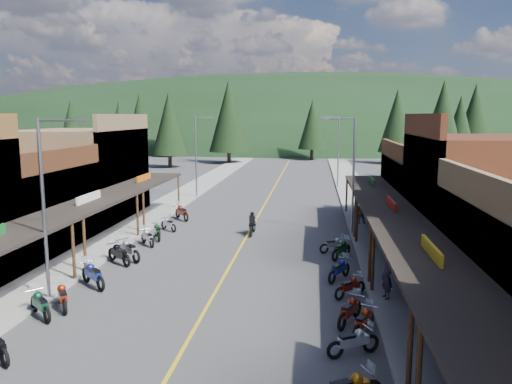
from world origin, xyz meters
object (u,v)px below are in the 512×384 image
(shop_west_2, at_px, (9,209))
(streetlight_1, at_px, (197,153))
(bike_west_11, at_px, (169,223))
(pedestrian_east_b, at_px, (360,211))
(bike_west_12, at_px, (182,212))
(bike_east_3, at_px, (353,340))
(pine_9, at_px, (460,128))
(pedestrian_east_a, at_px, (387,278))
(bike_east_4, at_px, (363,320))
(bike_east_8, at_px, (341,248))
(pine_10, at_px, (169,124))
(pine_3, at_px, (312,124))
(shop_east_3, at_px, (442,193))
(bike_east_6, at_px, (350,286))
(streetlight_2, at_px, (351,170))
(streetlight_0, at_px, (46,201))
(streetlight_3, at_px, (337,149))
(pine_5, at_px, (475,116))
(bike_west_6, at_px, (93,274))
(bike_west_10, at_px, (157,231))
(pine_7, at_px, (140,119))
(pine_8, at_px, (120,131))
(pine_0, at_px, (72,124))
(bike_east_9, at_px, (334,244))
(bike_east_7, at_px, (339,268))
(shop_west_3, at_px, (81,174))
(bike_west_8, at_px, (128,249))
(pine_4, at_px, (397,121))
(bike_west_7, at_px, (119,253))
(bike_west_4, at_px, (40,303))
(bike_west_5, at_px, (62,295))
(bike_west_9, at_px, (148,237))
(pine_2, at_px, (229,116))
(shop_east_2, at_px, (488,202))
(pine_1, at_px, (169,120))
(pine_11, at_px, (442,123))
(bike_east_5, at_px, (350,309))
(rider_on_bike, at_px, (252,225))

(shop_west_2, height_order, streetlight_1, streetlight_1)
(bike_west_11, relative_size, pedestrian_east_b, 1.01)
(bike_west_12, relative_size, bike_east_3, 1.18)
(pine_9, distance_m, pedestrian_east_a, 52.30)
(bike_east_3, distance_m, bike_east_4, 1.74)
(bike_east_8, bearing_deg, pine_10, 146.32)
(pine_10, xyz_separation_m, bike_east_8, (24.08, -47.89, -6.19))
(shop_west_2, xyz_separation_m, pine_3, (17.75, 64.30, 3.95))
(pine_3, bearing_deg, shop_east_3, -79.89)
(bike_east_6, bearing_deg, streetlight_2, 132.73)
(streetlight_0, bearing_deg, streetlight_3, 68.88)
(pine_5, distance_m, bike_east_4, 84.96)
(bike_west_6, xyz_separation_m, bike_west_10, (0.18, 9.31, -0.07))
(streetlight_1, relative_size, streetlight_3, 1.00)
(streetlight_2, distance_m, bike_west_11, 13.27)
(pine_7, bearing_deg, pine_8, -74.48)
(streetlight_1, distance_m, streetlight_3, 16.04)
(shop_east_3, xyz_separation_m, streetlight_3, (-6.80, 18.70, 1.93))
(pine_0, distance_m, bike_east_3, 85.30)
(bike_east_3, bearing_deg, bike_east_9, 153.13)
(streetlight_3, distance_m, pine_10, 32.06)
(bike_east_7, bearing_deg, pine_0, 155.00)
(shop_west_3, xyz_separation_m, bike_east_9, (19.49, -7.98, -2.99))
(streetlight_1, distance_m, bike_west_12, 11.30)
(bike_west_8, relative_size, bike_east_7, 1.10)
(pine_4, height_order, bike_west_7, pine_4)
(bike_west_10, bearing_deg, pine_9, 28.04)
(streetlight_0, relative_size, bike_west_10, 3.83)
(pine_10, distance_m, pedestrian_east_a, 60.44)
(pine_7, bearing_deg, bike_west_4, -73.05)
(shop_west_2, bearing_deg, pine_10, 95.02)
(streetlight_2, height_order, bike_west_5, streetlight_2)
(streetlight_3, distance_m, bike_east_6, 34.29)
(pine_0, relative_size, bike_west_5, 5.25)
(bike_west_7, xyz_separation_m, bike_west_9, (0.25, 4.02, -0.08))
(pine_2, xyz_separation_m, pine_9, (34.00, -13.00, -1.61))
(bike_west_8, relative_size, pedestrian_east_b, 1.28)
(streetlight_1, distance_m, bike_west_4, 30.10)
(shop_east_2, xyz_separation_m, shop_east_3, (-0.03, 9.60, -0.99))
(streetlight_1, distance_m, bike_west_6, 26.42)
(shop_east_3, distance_m, streetlight_2, 7.80)
(pine_5, bearing_deg, pine_4, -143.13)
(pine_7, height_order, bike_east_3, pine_7)
(pine_1, distance_m, bike_west_8, 72.27)
(pine_2, height_order, pedestrian_east_a, pine_2)
(streetlight_1, bearing_deg, pine_11, 30.70)
(streetlight_3, height_order, bike_east_5, streetlight_3)
(shop_east_2, height_order, rider_on_bike, shop_east_2)
(streetlight_1, relative_size, pedestrian_east_b, 4.38)
(bike_west_6, relative_size, bike_west_9, 1.17)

